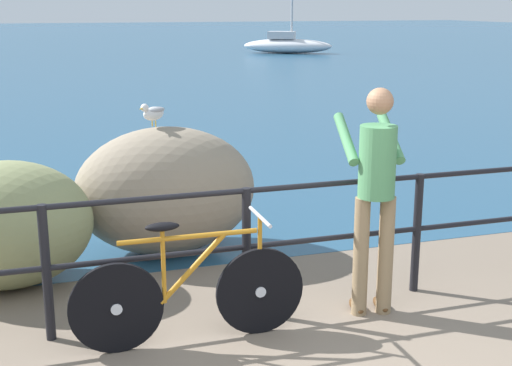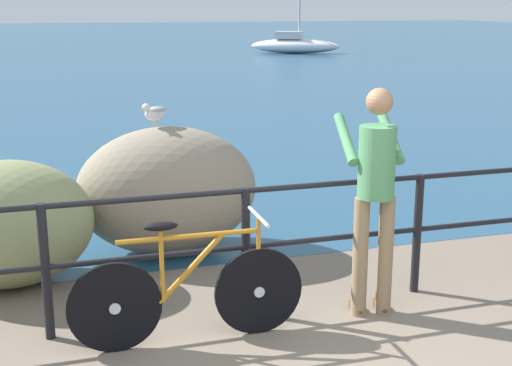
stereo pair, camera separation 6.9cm
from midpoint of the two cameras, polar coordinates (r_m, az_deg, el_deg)
ground_plane at (r=23.33m, az=-14.13°, el=7.93°), size 120.00×120.00×0.10m
sea_surface at (r=51.08m, az=-16.32°, el=11.10°), size 120.00×90.00×0.01m
promenade_railing at (r=5.42m, az=-1.15°, el=-4.30°), size 9.01×0.07×1.02m
bicycle at (r=5.07m, az=-5.72°, el=-8.75°), size 1.70×0.48×0.92m
person_at_railing at (r=5.40m, az=9.29°, el=-0.65°), size 0.52×0.66×1.78m
breakwater_boulder_main at (r=6.86m, az=-7.61°, el=-0.61°), size 1.76×1.20×1.24m
breakwater_boulder_left at (r=6.35m, az=-19.88°, el=-3.22°), size 1.45×1.12×1.10m
seagull at (r=6.75m, az=-8.63°, el=5.70°), size 0.31×0.26×0.23m
sailboat at (r=35.39m, az=2.48°, el=11.15°), size 4.47×3.30×4.90m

